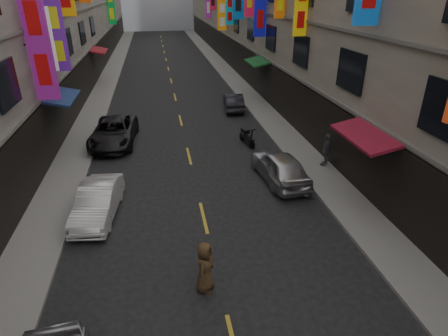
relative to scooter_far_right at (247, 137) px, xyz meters
name	(u,v)px	position (x,y,z in m)	size (l,w,h in m)	color
sidewalk_left	(106,83)	(-9.40, 16.94, -0.38)	(2.00, 90.00, 0.12)	slate
sidewalk_right	(232,78)	(2.60, 16.94, -0.38)	(2.00, 90.00, 0.12)	slate
street_awnings	(160,92)	(-4.66, 0.94, 2.56)	(13.99, 35.20, 0.41)	#144B26
lane_markings	(173,88)	(-3.40, 13.94, -0.44)	(0.12, 80.20, 0.01)	gold
scooter_far_right	(247,137)	(0.00, 0.00, 0.00)	(0.64, 1.79, 1.14)	black
car_left_mid	(98,202)	(-7.40, -6.20, 0.19)	(1.34, 3.85, 1.27)	white
car_left_far	(114,132)	(-7.40, 1.48, 0.25)	(2.31, 5.00, 1.39)	black
car_right_mid	(280,167)	(0.45, -4.59, 0.26)	(1.66, 4.13, 1.41)	#BBBCC0
car_right_far	(233,102)	(0.60, 6.71, 0.15)	(1.26, 3.61, 1.19)	#25252C
pedestrian_rfar	(327,150)	(3.12, -3.63, 0.50)	(0.97, 0.55, 1.65)	#57585A
pedestrian_crossing	(205,267)	(-3.85, -10.86, 0.38)	(0.80, 0.55, 1.64)	#4A331D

